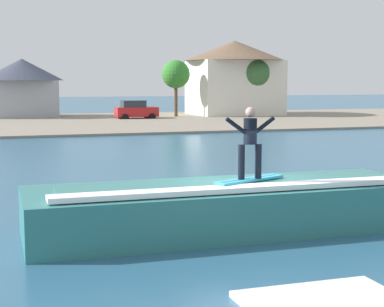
{
  "coord_description": "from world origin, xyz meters",
  "views": [
    {
      "loc": [
        -5.72,
        -13.98,
        3.67
      ],
      "look_at": [
        -0.39,
        2.66,
        1.6
      ],
      "focal_mm": 57.4,
      "sensor_mm": 36.0,
      "label": 1
    }
  ],
  "objects_px": {
    "surfboard": "(250,180)",
    "tree_tall_bare": "(176,75)",
    "car_far_shore": "(136,110)",
    "wave_crest": "(226,206)",
    "house_small_cottage": "(22,85)",
    "house_gabled_white": "(234,74)",
    "surfer": "(250,139)",
    "tree_short_bushy": "(254,73)"
  },
  "relations": [
    {
      "from": "surfer",
      "to": "surfboard",
      "type": "bearing_deg",
      "value": 67.57
    },
    {
      "from": "wave_crest",
      "to": "surfer",
      "type": "bearing_deg",
      "value": -42.78
    },
    {
      "from": "tree_tall_bare",
      "to": "surfboard",
      "type": "bearing_deg",
      "value": -104.03
    },
    {
      "from": "surfboard",
      "to": "surfer",
      "type": "relative_size",
      "value": 1.17
    },
    {
      "from": "surfer",
      "to": "car_far_shore",
      "type": "bearing_deg",
      "value": 81.07
    },
    {
      "from": "wave_crest",
      "to": "tree_tall_bare",
      "type": "xyz_separation_m",
      "value": [
        11.65,
        44.4,
        3.67
      ]
    },
    {
      "from": "car_far_shore",
      "to": "tree_tall_bare",
      "type": "distance_m",
      "value": 5.76
    },
    {
      "from": "surfboard",
      "to": "house_gabled_white",
      "type": "relative_size",
      "value": 0.19
    },
    {
      "from": "house_gabled_white",
      "to": "house_small_cottage",
      "type": "xyz_separation_m",
      "value": [
        -21.33,
        2.32,
        -1.08
      ]
    },
    {
      "from": "house_small_cottage",
      "to": "tree_short_bushy",
      "type": "height_order",
      "value": "tree_short_bushy"
    },
    {
      "from": "surfboard",
      "to": "house_small_cottage",
      "type": "relative_size",
      "value": 0.25
    },
    {
      "from": "car_far_shore",
      "to": "house_small_cottage",
      "type": "relative_size",
      "value": 0.49
    },
    {
      "from": "wave_crest",
      "to": "surfboard",
      "type": "bearing_deg",
      "value": -36.04
    },
    {
      "from": "house_gabled_white",
      "to": "tree_tall_bare",
      "type": "distance_m",
      "value": 7.18
    },
    {
      "from": "surfboard",
      "to": "house_gabled_white",
      "type": "xyz_separation_m",
      "value": [
        18.11,
        46.63,
        3.09
      ]
    },
    {
      "from": "surfboard",
      "to": "house_gabled_white",
      "type": "bearing_deg",
      "value": 68.78
    },
    {
      "from": "house_small_cottage",
      "to": "house_gabled_white",
      "type": "bearing_deg",
      "value": -6.21
    },
    {
      "from": "surfboard",
      "to": "house_small_cottage",
      "type": "xyz_separation_m",
      "value": [
        -3.22,
        48.95,
        2.01
      ]
    },
    {
      "from": "surfboard",
      "to": "tree_short_bushy",
      "type": "xyz_separation_m",
      "value": [
        19.14,
        43.84,
        3.15
      ]
    },
    {
      "from": "house_small_cottage",
      "to": "tree_tall_bare",
      "type": "relative_size",
      "value": 1.41
    },
    {
      "from": "surfer",
      "to": "house_small_cottage",
      "type": "xyz_separation_m",
      "value": [
        -3.19,
        49.02,
        1.01
      ]
    },
    {
      "from": "car_far_shore",
      "to": "tree_tall_bare",
      "type": "bearing_deg",
      "value": 19.89
    },
    {
      "from": "car_far_shore",
      "to": "surfboard",
      "type": "bearing_deg",
      "value": -98.91
    },
    {
      "from": "house_gabled_white",
      "to": "house_small_cottage",
      "type": "bearing_deg",
      "value": 173.79
    },
    {
      "from": "house_gabled_white",
      "to": "tree_short_bushy",
      "type": "xyz_separation_m",
      "value": [
        1.03,
        -2.79,
        0.06
      ]
    },
    {
      "from": "surfer",
      "to": "house_gabled_white",
      "type": "bearing_deg",
      "value": 68.77
    },
    {
      "from": "house_gabled_white",
      "to": "tree_tall_bare",
      "type": "relative_size",
      "value": 1.85
    },
    {
      "from": "house_small_cottage",
      "to": "tree_tall_bare",
      "type": "xyz_separation_m",
      "value": [
        14.4,
        -4.22,
        0.97
      ]
    },
    {
      "from": "surfboard",
      "to": "tree_tall_bare",
      "type": "height_order",
      "value": "tree_tall_bare"
    },
    {
      "from": "surfer",
      "to": "tree_short_bushy",
      "type": "distance_m",
      "value": 47.95
    },
    {
      "from": "house_gabled_white",
      "to": "tree_tall_bare",
      "type": "bearing_deg",
      "value": -164.71
    },
    {
      "from": "wave_crest",
      "to": "house_small_cottage",
      "type": "height_order",
      "value": "house_small_cottage"
    },
    {
      "from": "tree_tall_bare",
      "to": "tree_short_bushy",
      "type": "distance_m",
      "value": 8.01
    },
    {
      "from": "house_small_cottage",
      "to": "surfer",
      "type": "bearing_deg",
      "value": -86.27
    },
    {
      "from": "house_gabled_white",
      "to": "car_far_shore",
      "type": "bearing_deg",
      "value": -162.9
    },
    {
      "from": "surfboard",
      "to": "tree_short_bushy",
      "type": "distance_m",
      "value": 47.94
    },
    {
      "from": "car_far_shore",
      "to": "house_gabled_white",
      "type": "distance_m",
      "value": 12.36
    },
    {
      "from": "wave_crest",
      "to": "house_small_cottage",
      "type": "xyz_separation_m",
      "value": [
        -2.75,
        48.61,
        2.71
      ]
    },
    {
      "from": "wave_crest",
      "to": "surfer",
      "type": "xyz_separation_m",
      "value": [
        0.44,
        -0.41,
        1.7
      ]
    },
    {
      "from": "house_gabled_white",
      "to": "house_small_cottage",
      "type": "distance_m",
      "value": 21.49
    },
    {
      "from": "wave_crest",
      "to": "house_small_cottage",
      "type": "bearing_deg",
      "value": 93.24
    },
    {
      "from": "wave_crest",
      "to": "tree_tall_bare",
      "type": "height_order",
      "value": "tree_tall_bare"
    }
  ]
}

